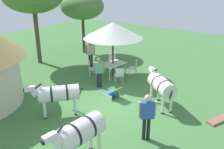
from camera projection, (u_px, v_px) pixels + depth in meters
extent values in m
plane|color=#42743C|center=(111.00, 106.00, 11.21)|extent=(36.00, 36.00, 0.00)
cylinder|color=#503032|center=(113.00, 57.00, 14.27)|extent=(0.10, 0.10, 2.22)
cone|color=silver|center=(113.00, 30.00, 13.70)|extent=(3.29, 3.29, 0.86)
cube|color=silver|center=(113.00, 64.00, 14.41)|extent=(1.55, 1.15, 0.04)
cylinder|color=silver|center=(100.00, 71.00, 14.40)|extent=(0.06, 0.06, 0.70)
cylinder|color=silver|center=(116.00, 65.00, 15.24)|extent=(0.06, 0.06, 0.70)
cylinder|color=silver|center=(110.00, 74.00, 13.85)|extent=(0.06, 0.06, 0.70)
cylinder|color=silver|center=(126.00, 69.00, 14.69)|extent=(0.06, 0.06, 0.70)
cube|color=silver|center=(93.00, 69.00, 14.44)|extent=(0.61, 0.61, 0.04)
cube|color=silver|center=(89.00, 65.00, 14.35)|extent=(0.36, 0.32, 0.45)
cylinder|color=silver|center=(96.00, 71.00, 14.71)|extent=(0.04, 0.04, 0.45)
cylinder|color=silver|center=(96.00, 73.00, 14.36)|extent=(0.04, 0.04, 0.45)
cylinder|color=silver|center=(90.00, 71.00, 14.69)|extent=(0.04, 0.04, 0.45)
cylinder|color=silver|center=(90.00, 73.00, 14.34)|extent=(0.04, 0.04, 0.45)
cube|color=silver|center=(119.00, 75.00, 13.47)|extent=(0.61, 0.60, 0.04)
cube|color=silver|center=(120.00, 72.00, 13.22)|extent=(0.37, 0.30, 0.45)
cylinder|color=silver|center=(114.00, 78.00, 13.67)|extent=(0.04, 0.04, 0.45)
cylinder|color=silver|center=(121.00, 77.00, 13.76)|extent=(0.04, 0.04, 0.45)
cylinder|color=silver|center=(116.00, 81.00, 13.34)|extent=(0.04, 0.04, 0.45)
cylinder|color=silver|center=(123.00, 80.00, 13.44)|extent=(0.04, 0.04, 0.45)
cube|color=silver|center=(133.00, 68.00, 14.54)|extent=(0.61, 0.60, 0.04)
cube|color=silver|center=(136.00, 64.00, 14.46)|extent=(0.37, 0.31, 0.45)
cylinder|color=silver|center=(130.00, 73.00, 14.44)|extent=(0.04, 0.04, 0.45)
cylinder|color=silver|center=(129.00, 70.00, 14.80)|extent=(0.04, 0.04, 0.45)
cylinder|color=silver|center=(136.00, 73.00, 14.45)|extent=(0.04, 0.04, 0.45)
cylinder|color=silver|center=(135.00, 70.00, 14.80)|extent=(0.04, 0.04, 0.45)
cube|color=silver|center=(112.00, 62.00, 15.59)|extent=(0.60, 0.61, 0.04)
cube|color=silver|center=(112.00, 57.00, 15.68)|extent=(0.31, 0.37, 0.45)
cylinder|color=silver|center=(115.00, 66.00, 15.51)|extent=(0.04, 0.04, 0.45)
cylinder|color=silver|center=(109.00, 66.00, 15.50)|extent=(0.04, 0.04, 0.45)
cylinder|color=silver|center=(115.00, 64.00, 15.84)|extent=(0.04, 0.04, 0.45)
cylinder|color=silver|center=(109.00, 64.00, 15.83)|extent=(0.04, 0.04, 0.45)
cylinder|color=black|center=(101.00, 80.00, 12.97)|extent=(0.12, 0.12, 0.80)
cylinder|color=black|center=(98.00, 80.00, 12.96)|extent=(0.12, 0.12, 0.80)
cube|color=#468E62|center=(99.00, 68.00, 12.72)|extent=(0.43, 0.46, 0.57)
cylinder|color=#976657|center=(104.00, 67.00, 12.72)|extent=(0.08, 0.08, 0.53)
cylinder|color=#976657|center=(94.00, 67.00, 12.70)|extent=(0.08, 0.08, 0.53)
sphere|color=#976657|center=(99.00, 60.00, 12.57)|extent=(0.22, 0.22, 0.22)
cylinder|color=#241B2A|center=(92.00, 60.00, 15.89)|extent=(0.12, 0.12, 0.86)
cylinder|color=#241B2A|center=(90.00, 61.00, 15.82)|extent=(0.12, 0.12, 0.86)
cube|color=beige|center=(90.00, 49.00, 15.59)|extent=(0.51, 0.40, 0.61)
cylinder|color=#A3784D|center=(94.00, 49.00, 15.69)|extent=(0.09, 0.09, 0.57)
cylinder|color=#A3784D|center=(86.00, 50.00, 15.47)|extent=(0.09, 0.09, 0.57)
sphere|color=#A3784D|center=(90.00, 43.00, 15.43)|extent=(0.23, 0.23, 0.23)
cylinder|color=black|center=(144.00, 129.00, 8.78)|extent=(0.13, 0.13, 0.87)
cylinder|color=black|center=(148.00, 128.00, 8.79)|extent=(0.13, 0.13, 0.87)
cube|color=#2E50B3|center=(147.00, 110.00, 8.51)|extent=(0.47, 0.50, 0.62)
cylinder|color=beige|center=(140.00, 110.00, 8.48)|extent=(0.09, 0.09, 0.58)
cylinder|color=beige|center=(155.00, 109.00, 8.52)|extent=(0.09, 0.09, 0.58)
sphere|color=beige|center=(148.00, 98.00, 8.35)|extent=(0.24, 0.24, 0.24)
cube|color=#296AA7|center=(111.00, 93.00, 11.99)|extent=(0.63, 0.65, 0.03)
cube|color=silver|center=(115.00, 90.00, 11.71)|extent=(0.62, 0.62, 0.36)
cube|color=beige|center=(108.00, 97.00, 11.83)|extent=(0.17, 0.60, 0.22)
cube|color=beige|center=(116.00, 94.00, 12.15)|extent=(0.17, 0.60, 0.22)
cylinder|color=silver|center=(59.00, 93.00, 10.18)|extent=(1.66, 1.50, 0.63)
cylinder|color=black|center=(67.00, 93.00, 10.25)|extent=(0.46, 0.56, 0.65)
cylinder|color=black|center=(51.00, 94.00, 10.11)|extent=(0.46, 0.56, 0.65)
cylinder|color=silver|center=(38.00, 92.00, 9.92)|extent=(0.59, 0.55, 0.49)
cube|color=silver|center=(30.00, 89.00, 9.80)|extent=(0.43, 0.39, 0.20)
cube|color=black|center=(25.00, 90.00, 9.77)|extent=(0.17, 0.17, 0.12)
cube|color=black|center=(37.00, 87.00, 9.85)|extent=(0.31, 0.26, 0.28)
cylinder|color=silver|center=(45.00, 110.00, 10.10)|extent=(0.11, 0.11, 0.73)
cylinder|color=black|center=(46.00, 118.00, 10.22)|extent=(0.13, 0.13, 0.06)
cylinder|color=silver|center=(45.00, 106.00, 10.41)|extent=(0.11, 0.11, 0.73)
cylinder|color=black|center=(45.00, 113.00, 10.53)|extent=(0.13, 0.13, 0.06)
cylinder|color=silver|center=(75.00, 107.00, 10.39)|extent=(0.11, 0.11, 0.73)
cylinder|color=black|center=(76.00, 114.00, 10.51)|extent=(0.13, 0.13, 0.06)
cylinder|color=silver|center=(74.00, 103.00, 10.70)|extent=(0.11, 0.11, 0.73)
cylinder|color=black|center=(75.00, 110.00, 10.82)|extent=(0.13, 0.13, 0.06)
cylinder|color=black|center=(80.00, 93.00, 10.42)|extent=(0.22, 0.19, 0.53)
cylinder|color=silver|center=(80.00, 131.00, 7.49)|extent=(1.60, 0.84, 0.72)
cylinder|color=black|center=(88.00, 127.00, 7.71)|extent=(0.14, 0.74, 0.73)
cylinder|color=black|center=(73.00, 136.00, 7.30)|extent=(0.14, 0.74, 0.73)
cylinder|color=silver|center=(59.00, 138.00, 6.89)|extent=(0.58, 0.37, 0.52)
cube|color=silver|center=(50.00, 138.00, 6.63)|extent=(0.41, 0.21, 0.20)
cube|color=black|center=(44.00, 142.00, 6.52)|extent=(0.13, 0.13, 0.12)
cube|color=black|center=(58.00, 132.00, 6.81)|extent=(0.37, 0.07, 0.28)
cylinder|color=silver|center=(99.00, 144.00, 8.03)|extent=(0.11, 0.11, 0.81)
cylinder|color=silver|center=(90.00, 139.00, 8.27)|extent=(0.11, 0.11, 0.81)
cylinder|color=black|center=(91.00, 148.00, 8.41)|extent=(0.13, 0.13, 0.06)
cylinder|color=black|center=(99.00, 123.00, 8.10)|extent=(0.24, 0.07, 0.53)
cylinder|color=silver|center=(162.00, 85.00, 10.78)|extent=(1.48, 1.64, 0.68)
cylinder|color=black|center=(165.00, 88.00, 10.51)|extent=(0.60, 0.49, 0.70)
cylinder|color=black|center=(159.00, 83.00, 11.03)|extent=(0.60, 0.49, 0.70)
cylinder|color=silver|center=(155.00, 75.00, 11.41)|extent=(0.57, 0.62, 0.51)
cube|color=silver|center=(152.00, 70.00, 11.60)|extent=(0.39, 0.43, 0.20)
cube|color=black|center=(151.00, 69.00, 11.77)|extent=(0.17, 0.17, 0.12)
cube|color=black|center=(155.00, 71.00, 11.34)|extent=(0.25, 0.32, 0.28)
cylinder|color=silver|center=(151.00, 94.00, 11.50)|extent=(0.11, 0.11, 0.77)
cylinder|color=black|center=(151.00, 101.00, 11.63)|extent=(0.13, 0.13, 0.06)
cylinder|color=silver|center=(159.00, 93.00, 11.59)|extent=(0.11, 0.11, 0.77)
cylinder|color=black|center=(158.00, 100.00, 11.72)|extent=(0.13, 0.13, 0.06)
cylinder|color=silver|center=(163.00, 105.00, 10.45)|extent=(0.11, 0.11, 0.77)
cylinder|color=black|center=(162.00, 113.00, 10.58)|extent=(0.13, 0.13, 0.06)
cylinder|color=silver|center=(171.00, 104.00, 10.54)|extent=(0.11, 0.11, 0.77)
cylinder|color=black|center=(170.00, 112.00, 10.67)|extent=(0.13, 0.13, 0.06)
cylinder|color=black|center=(171.00, 96.00, 10.08)|extent=(0.18, 0.22, 0.53)
cylinder|color=#41422C|center=(38.00, 38.00, 16.28)|extent=(0.27, 0.27, 3.33)
cylinder|color=#453326|center=(84.00, 36.00, 18.63)|extent=(0.21, 0.21, 2.56)
ellipsoid|color=#49763A|center=(82.00, 6.00, 17.85)|extent=(3.09, 3.09, 1.85)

